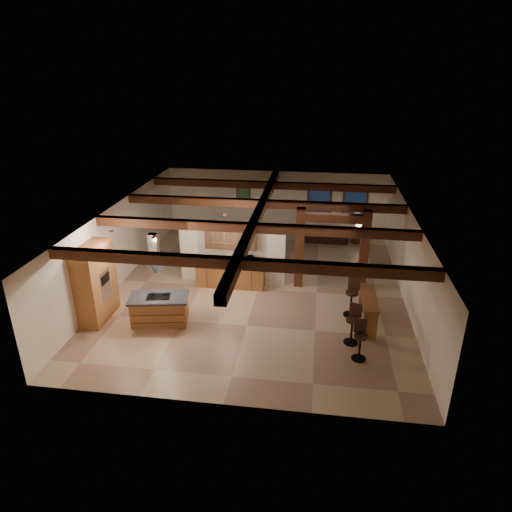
{
  "coord_description": "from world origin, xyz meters",
  "views": [
    {
      "loc": [
        1.94,
        -14.31,
        7.42
      ],
      "look_at": [
        -0.14,
        0.5,
        1.05
      ],
      "focal_mm": 32.0,
      "sensor_mm": 36.0,
      "label": 1
    }
  ],
  "objects": [
    {
      "name": "ground",
      "position": [
        0.0,
        0.0,
        0.0
      ],
      "size": [
        12.0,
        12.0,
        0.0
      ],
      "primitive_type": "plane",
      "color": "tan",
      "rests_on": "ground"
    },
    {
      "name": "room_walls",
      "position": [
        0.0,
        0.0,
        1.78
      ],
      "size": [
        12.0,
        12.0,
        12.0
      ],
      "color": "white",
      "rests_on": "ground"
    },
    {
      "name": "ceiling_beams",
      "position": [
        0.0,
        0.0,
        2.76
      ],
      "size": [
        10.0,
        12.0,
        0.28
      ],
      "color": "#421D10",
      "rests_on": "room_walls"
    },
    {
      "name": "timber_posts",
      "position": [
        2.5,
        0.5,
        1.76
      ],
      "size": [
        2.5,
        0.3,
        2.9
      ],
      "color": "#421D10",
      "rests_on": "ground"
    },
    {
      "name": "partition_wall",
      "position": [
        -1.0,
        0.5,
        1.1
      ],
      "size": [
        3.8,
        0.18,
        2.2
      ],
      "primitive_type": "cube",
      "color": "white",
      "rests_on": "ground"
    },
    {
      "name": "pantry_cabinet",
      "position": [
        -4.67,
        -2.6,
        1.2
      ],
      "size": [
        0.67,
        1.6,
        2.4
      ],
      "color": "brown",
      "rests_on": "ground"
    },
    {
      "name": "back_counter",
      "position": [
        -1.0,
        0.11,
        0.48
      ],
      "size": [
        2.5,
        0.66,
        0.94
      ],
      "color": "brown",
      "rests_on": "ground"
    },
    {
      "name": "upper_display_cabinet",
      "position": [
        -1.0,
        0.31,
        1.85
      ],
      "size": [
        1.8,
        0.36,
        0.95
      ],
      "color": "brown",
      "rests_on": "partition_wall"
    },
    {
      "name": "range_hood",
      "position": [
        -2.7,
        -2.61,
        1.78
      ],
      "size": [
        1.1,
        1.1,
        1.4
      ],
      "color": "silver",
      "rests_on": "room_walls"
    },
    {
      "name": "back_windows",
      "position": [
        2.8,
        5.93,
        1.5
      ],
      "size": [
        2.7,
        0.07,
        1.7
      ],
      "color": "#421D10",
      "rests_on": "room_walls"
    },
    {
      "name": "framed_art",
      "position": [
        -1.5,
        5.94,
        1.7
      ],
      "size": [
        0.65,
        0.05,
        0.85
      ],
      "color": "#421D10",
      "rests_on": "room_walls"
    },
    {
      "name": "recessed_cans",
      "position": [
        -2.53,
        -1.93,
        2.87
      ],
      "size": [
        3.16,
        2.46,
        0.03
      ],
      "color": "silver",
      "rests_on": "room_walls"
    },
    {
      "name": "kitchen_island",
      "position": [
        -2.7,
        -2.61,
        0.44
      ],
      "size": [
        1.91,
        1.24,
        0.88
      ],
      "color": "brown",
      "rests_on": "ground"
    },
    {
      "name": "dining_table",
      "position": [
        -0.62,
        2.42,
        0.34
      ],
      "size": [
        2.09,
        1.36,
        0.68
      ],
      "primitive_type": "imported",
      "rotation": [
        0.0,
        0.0,
        0.15
      ],
      "color": "#3D1A0F",
      "rests_on": "ground"
    },
    {
      "name": "sofa",
      "position": [
        2.34,
        5.08,
        0.3
      ],
      "size": [
        2.05,
        0.83,
        0.59
      ],
      "primitive_type": "imported",
      "rotation": [
        0.0,
        0.0,
        3.12
      ],
      "color": "black",
      "rests_on": "ground"
    },
    {
      "name": "microwave",
      "position": [
        -0.38,
        0.11,
        1.06
      ],
      "size": [
        0.44,
        0.31,
        0.24
      ],
      "primitive_type": "imported",
      "rotation": [
        0.0,
        0.0,
        3.17
      ],
      "color": "#B3B3B8",
      "rests_on": "back_counter"
    },
    {
      "name": "bar_counter",
      "position": [
        3.62,
        -1.9,
        0.64
      ],
      "size": [
        0.45,
        1.81,
        0.95
      ],
      "color": "brown",
      "rests_on": "ground"
    },
    {
      "name": "side_table",
      "position": [
        3.81,
        5.14,
        0.31
      ],
      "size": [
        0.62,
        0.62,
        0.61
      ],
      "primitive_type": "cube",
      "rotation": [
        0.0,
        0.0,
        -0.31
      ],
      "color": "#421D10",
      "rests_on": "ground"
    },
    {
      "name": "table_lamp",
      "position": [
        3.81,
        5.14,
        0.87
      ],
      "size": [
        0.31,
        0.31,
        0.37
      ],
      "color": "black",
      "rests_on": "side_table"
    },
    {
      "name": "bar_stool_a",
      "position": [
        3.26,
        -3.7,
        0.58
      ],
      "size": [
        0.4,
        0.41,
        1.15
      ],
      "color": "black",
      "rests_on": "ground"
    },
    {
      "name": "bar_stool_b",
      "position": [
        3.11,
        -2.94,
        0.61
      ],
      "size": [
        0.45,
        0.46,
        1.19
      ],
      "color": "black",
      "rests_on": "ground"
    },
    {
      "name": "bar_stool_c",
      "position": [
        3.16,
        -1.36,
        0.65
      ],
      "size": [
        0.47,
        0.48,
        1.27
      ],
      "color": "black",
      "rests_on": "ground"
    },
    {
      "name": "dining_chairs",
      "position": [
        -0.62,
        2.42,
        0.62
      ],
      "size": [
        2.23,
        2.23,
        1.21
      ],
      "color": "#421D10",
      "rests_on": "ground"
    }
  ]
}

